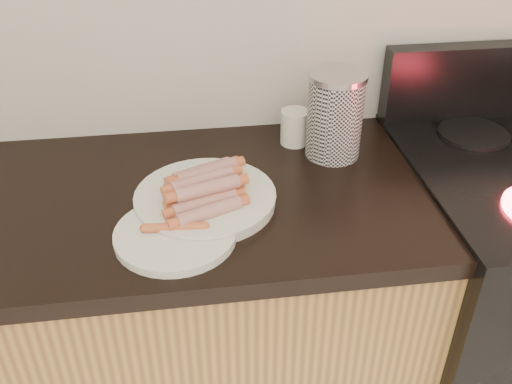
{
  "coord_description": "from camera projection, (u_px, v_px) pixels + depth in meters",
  "views": [
    {
      "loc": [
        -0.13,
        0.63,
        1.6
      ],
      "look_at": [
        0.01,
        1.62,
        0.94
      ],
      "focal_mm": 40.0,
      "sensor_mm": 36.0,
      "label": 1
    }
  ],
  "objects": [
    {
      "name": "burner_far_left",
      "position": [
        473.0,
        134.0,
        1.47
      ],
      "size": [
        0.18,
        0.18,
        0.01
      ],
      "primitive_type": "cylinder",
      "color": "black",
      "rests_on": "stove"
    },
    {
      "name": "main_plate",
      "position": [
        205.0,
        200.0,
        1.23
      ],
      "size": [
        0.35,
        0.35,
        0.02
      ],
      "primitive_type": "cylinder",
      "rotation": [
        0.0,
        0.0,
        -0.2
      ],
      "color": "white",
      "rests_on": "counter_slab"
    },
    {
      "name": "side_plate",
      "position": [
        175.0,
        234.0,
        1.13
      ],
      "size": [
        0.27,
        0.27,
        0.02
      ],
      "primitive_type": "cylinder",
      "rotation": [
        0.0,
        0.0,
        0.13
      ],
      "color": "white",
      "rests_on": "counter_slab"
    },
    {
      "name": "hotdog_pile",
      "position": [
        205.0,
        187.0,
        1.21
      ],
      "size": [
        0.14,
        0.23,
        0.06
      ],
      "rotation": [
        0.0,
        0.0,
        0.34
      ],
      "color": "maroon",
      "rests_on": "main_plate"
    },
    {
      "name": "plain_sausages",
      "position": [
        175.0,
        227.0,
        1.12
      ],
      "size": [
        0.12,
        0.03,
        0.02
      ],
      "rotation": [
        0.0,
        0.0,
        -0.08
      ],
      "color": "#AD5A32",
      "rests_on": "side_plate"
    },
    {
      "name": "canister",
      "position": [
        335.0,
        115.0,
        1.36
      ],
      "size": [
        0.14,
        0.14,
        0.21
      ],
      "rotation": [
        0.0,
        0.0,
        0.32
      ],
      "color": "silver",
      "rests_on": "counter_slab"
    },
    {
      "name": "mug",
      "position": [
        295.0,
        127.0,
        1.44
      ],
      "size": [
        0.08,
        0.08,
        0.09
      ],
      "primitive_type": "cylinder",
      "rotation": [
        0.0,
        0.0,
        0.11
      ],
      "color": "white",
      "rests_on": "counter_slab"
    }
  ]
}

